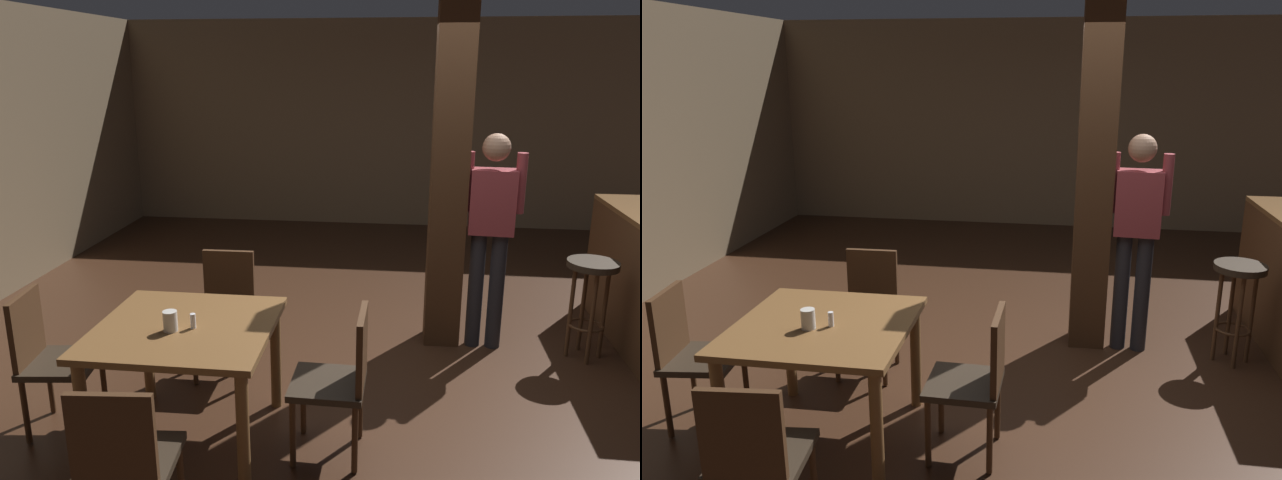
% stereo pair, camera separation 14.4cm
% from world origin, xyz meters
% --- Properties ---
extents(ground_plane, '(10.80, 10.80, 0.00)m').
position_xyz_m(ground_plane, '(0.00, 0.00, 0.00)').
color(ground_plane, '#382114').
extents(wall_back, '(8.00, 0.10, 2.80)m').
position_xyz_m(wall_back, '(0.00, 4.50, 1.40)').
color(wall_back, '#756047').
rests_on(wall_back, ground_plane).
extents(pillar, '(0.28, 0.28, 2.80)m').
position_xyz_m(pillar, '(0.24, 0.60, 1.40)').
color(pillar, '#422816').
rests_on(pillar, ground_plane).
extents(dining_table, '(1.02, 1.02, 0.75)m').
position_xyz_m(dining_table, '(-1.36, -1.04, 0.64)').
color(dining_table, brown).
rests_on(dining_table, ground_plane).
extents(chair_south, '(0.46, 0.46, 0.89)m').
position_xyz_m(chair_south, '(-1.33, -1.97, 0.51)').
color(chair_south, '#2D2319').
rests_on(chair_south, ground_plane).
extents(chair_west, '(0.47, 0.47, 0.89)m').
position_xyz_m(chair_west, '(-2.24, -1.03, 0.51)').
color(chair_west, '#2D2319').
rests_on(chair_west, ground_plane).
extents(chair_east, '(0.43, 0.43, 0.89)m').
position_xyz_m(chair_east, '(-0.44, -1.08, 0.51)').
color(chair_east, '#2D2319').
rests_on(chair_east, ground_plane).
extents(chair_north, '(0.43, 0.43, 0.89)m').
position_xyz_m(chair_north, '(-1.37, -0.14, 0.51)').
color(chair_north, '#2D2319').
rests_on(chair_north, ground_plane).
extents(napkin_cup, '(0.08, 0.08, 0.12)m').
position_xyz_m(napkin_cup, '(-1.41, -1.13, 0.81)').
color(napkin_cup, beige).
rests_on(napkin_cup, dining_table).
extents(salt_shaker, '(0.03, 0.03, 0.09)m').
position_xyz_m(salt_shaker, '(-1.29, -1.08, 0.80)').
color(salt_shaker, silver).
rests_on(salt_shaker, dining_table).
extents(standing_person, '(0.47, 0.23, 1.72)m').
position_xyz_m(standing_person, '(0.57, 0.53, 1.00)').
color(standing_person, maroon).
rests_on(standing_person, ground_plane).
extents(bar_stool_near, '(0.38, 0.38, 0.79)m').
position_xyz_m(bar_stool_near, '(1.33, 0.42, 0.60)').
color(bar_stool_near, '#2D2319').
rests_on(bar_stool_near, ground_plane).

